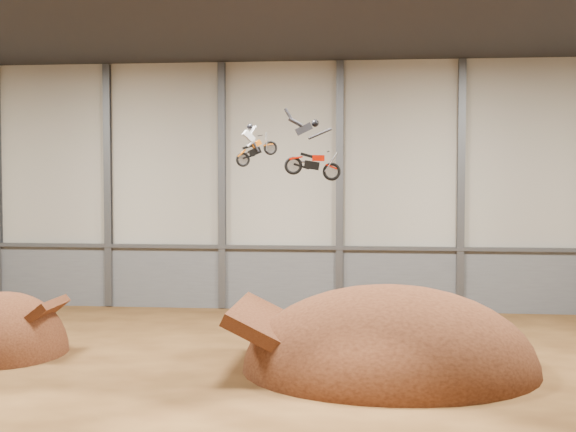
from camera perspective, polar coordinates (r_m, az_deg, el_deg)
The scene contains 13 objects.
floor at distance 31.39m, azimuth -3.69°, elevation -11.17°, with size 40.00×40.00×0.00m, color #462A12.
back_wall at distance 45.29m, azimuth -0.51°, elevation 2.14°, with size 40.00×0.10×14.00m, color #AEA99A.
ceiling at distance 31.08m, azimuth -3.78°, elevation 14.73°, with size 40.00×40.00×0.00m, color black.
lower_band_back at distance 45.57m, azimuth -0.53°, elevation -4.47°, with size 39.80×0.18×3.50m, color slate.
steel_rail at distance 45.23m, azimuth -0.55°, elevation -2.24°, with size 39.80×0.35×0.20m, color #47494F.
steel_column_1 at distance 47.29m, azimuth -12.68°, elevation 2.10°, with size 0.40×0.36×13.90m, color #47494F.
steel_column_2 at distance 45.59m, azimuth -4.71°, elevation 2.14°, with size 0.40×0.36×13.90m, color #47494F.
steel_column_3 at distance 44.83m, azimuth 3.70°, elevation 2.13°, with size 0.40×0.36×13.90m, color #47494F.
steel_column_4 at distance 45.06m, azimuth 12.20°, elevation 2.07°, with size 0.40×0.36×13.90m, color #47494F.
takeoff_ramp at distance 36.73m, azimuth -19.56°, elevation -9.24°, with size 5.31×6.12×5.31m, color #38190E.
landing_ramp at distance 32.18m, azimuth 7.22°, elevation -10.83°, with size 11.55×10.22×6.66m, color #38190E.
fmx_rider_a at distance 33.67m, azimuth -2.05°, elevation 5.43°, with size 1.88×0.72×1.70m, color #C35D0F, non-canonical shape.
fmx_rider_b at distance 32.99m, azimuth 1.66°, elevation 5.06°, with size 3.09×0.88×2.65m, color #C71200, non-canonical shape.
Camera 1 is at (5.16, -29.99, 7.68)m, focal length 50.00 mm.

